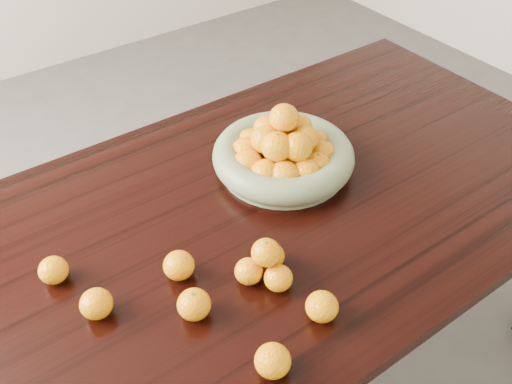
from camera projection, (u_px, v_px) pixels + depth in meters
ground at (248, 379)px, 1.90m from camera, size 5.00×5.00×0.00m
dining_table at (245, 240)px, 1.48m from camera, size 2.00×1.00×0.75m
fruit_bowl at (283, 152)px, 1.52m from camera, size 0.38×0.38×0.20m
orange_pyramid at (266, 264)px, 1.24m from camera, size 0.13×0.12×0.11m
loose_orange_0 at (194, 304)px, 1.16m from camera, size 0.07×0.07×0.07m
loose_orange_1 at (322, 307)px, 1.16m from camera, size 0.07×0.07×0.06m
loose_orange_2 at (179, 265)px, 1.25m from camera, size 0.07×0.07×0.06m
loose_orange_3 at (53, 270)px, 1.24m from camera, size 0.07×0.07×0.06m
loose_orange_4 at (96, 304)px, 1.17m from camera, size 0.07×0.07×0.06m
loose_orange_5 at (273, 361)px, 1.06m from camera, size 0.07×0.07×0.07m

